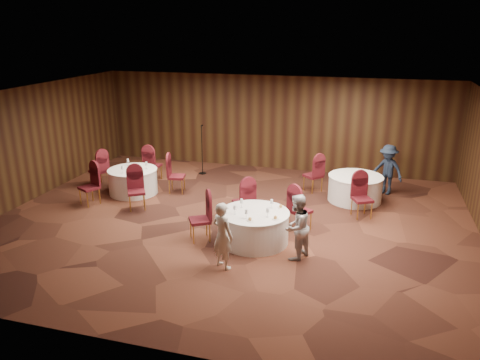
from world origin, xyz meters
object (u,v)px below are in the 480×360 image
(table_right, at_px, (355,188))
(woman_a, at_px, (223,236))
(table_left, at_px, (133,181))
(mic_stand, at_px, (202,159))
(woman_b, at_px, (296,227))
(table_main, at_px, (254,227))
(man_c, at_px, (388,170))

(table_right, distance_m, woman_a, 5.33)
(table_left, height_order, table_right, same)
(mic_stand, height_order, woman_b, mic_stand)
(woman_a, bearing_deg, woman_b, -120.42)
(table_right, distance_m, woman_b, 4.07)
(table_left, xyz_separation_m, woman_a, (3.96, -3.57, 0.34))
(table_right, height_order, woman_b, woman_b)
(table_main, relative_size, table_right, 1.05)
(man_c, bearing_deg, table_right, -106.46)
(woman_b, distance_m, man_c, 5.14)
(mic_stand, bearing_deg, man_c, -3.52)
(table_left, bearing_deg, man_c, 15.57)
(table_right, height_order, mic_stand, mic_stand)
(woman_b, bearing_deg, mic_stand, -116.39)
(table_main, xyz_separation_m, man_c, (2.97, 4.25, 0.37))
(table_right, distance_m, man_c, 1.27)
(mic_stand, xyz_separation_m, man_c, (5.94, -0.37, 0.25))
(mic_stand, height_order, man_c, mic_stand)
(woman_a, distance_m, man_c, 6.49)
(table_main, height_order, table_left, same)
(table_main, xyz_separation_m, woman_b, (1.05, -0.53, 0.35))
(table_right, bearing_deg, woman_a, -117.20)
(table_right, height_order, woman_a, woman_a)
(table_right, bearing_deg, woman_b, -105.04)
(table_left, distance_m, woman_b, 6.02)
(woman_a, bearing_deg, table_main, -74.73)
(mic_stand, bearing_deg, table_right, -13.55)
(mic_stand, relative_size, man_c, 1.12)
(woman_b, height_order, man_c, man_c)
(mic_stand, relative_size, woman_b, 1.15)
(table_main, bearing_deg, table_right, 58.17)
(table_left, height_order, woman_b, woman_b)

